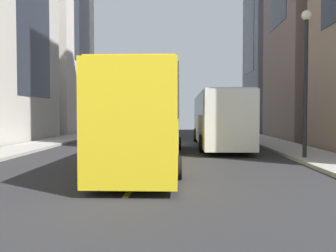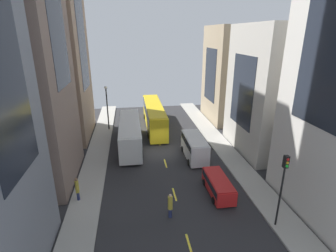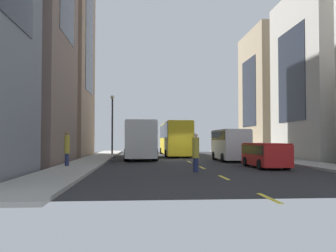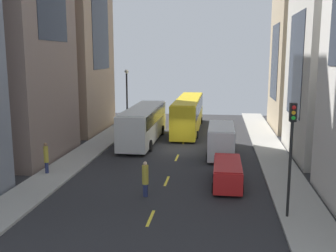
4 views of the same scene
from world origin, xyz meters
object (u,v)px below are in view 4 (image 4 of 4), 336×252
(car_red_0, at_px, (227,172))
(pedestrian_walking_far, at_px, (145,178))
(city_bus_white, at_px, (144,121))
(streetcar_yellow, at_px, (188,111))
(traffic_light_near_corner, at_px, (292,139))
(delivery_van_white, at_px, (221,138))
(pedestrian_waiting_curb, at_px, (46,157))

(car_red_0, relative_size, pedestrian_walking_far, 2.22)
(city_bus_white, xyz_separation_m, streetcar_yellow, (3.72, 6.65, 0.12))
(city_bus_white, xyz_separation_m, traffic_light_near_corner, (10.65, -16.58, 2.14))
(streetcar_yellow, bearing_deg, car_red_0, -77.74)
(city_bus_white, distance_m, traffic_light_near_corner, 19.82)
(city_bus_white, xyz_separation_m, delivery_van_white, (7.32, -4.48, -0.49))
(delivery_van_white, distance_m, car_red_0, 7.35)
(streetcar_yellow, bearing_deg, city_bus_white, -119.24)
(delivery_van_white, bearing_deg, traffic_light_near_corner, -74.60)
(city_bus_white, height_order, car_red_0, city_bus_white)
(traffic_light_near_corner, bearing_deg, car_red_0, 121.38)
(delivery_van_white, bearing_deg, city_bus_white, 148.51)
(delivery_van_white, relative_size, car_red_0, 1.21)
(city_bus_white, height_order, delivery_van_white, city_bus_white)
(pedestrian_waiting_curb, distance_m, traffic_light_near_corner, 16.40)
(pedestrian_waiting_curb, relative_size, pedestrian_walking_far, 1.02)
(streetcar_yellow, relative_size, car_red_0, 3.03)
(city_bus_white, distance_m, streetcar_yellow, 7.62)
(delivery_van_white, height_order, car_red_0, delivery_van_white)
(city_bus_white, relative_size, traffic_light_near_corner, 2.02)
(streetcar_yellow, bearing_deg, traffic_light_near_corner, -73.39)
(delivery_van_white, relative_size, traffic_light_near_corner, 0.98)
(pedestrian_waiting_curb, bearing_deg, delivery_van_white, -135.53)
(delivery_van_white, bearing_deg, pedestrian_waiting_curb, -150.50)
(streetcar_yellow, height_order, pedestrian_walking_far, streetcar_yellow)
(city_bus_white, bearing_deg, traffic_light_near_corner, -57.29)
(city_bus_white, relative_size, car_red_0, 2.48)
(pedestrian_waiting_curb, relative_size, traffic_light_near_corner, 0.37)
(traffic_light_near_corner, bearing_deg, delivery_van_white, 105.40)
(streetcar_yellow, xyz_separation_m, traffic_light_near_corner, (6.93, -23.23, 2.03))
(car_red_0, xyz_separation_m, traffic_light_near_corner, (2.92, -4.79, 3.24))
(pedestrian_waiting_curb, xyz_separation_m, traffic_light_near_corner, (15.23, -5.37, 2.84))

